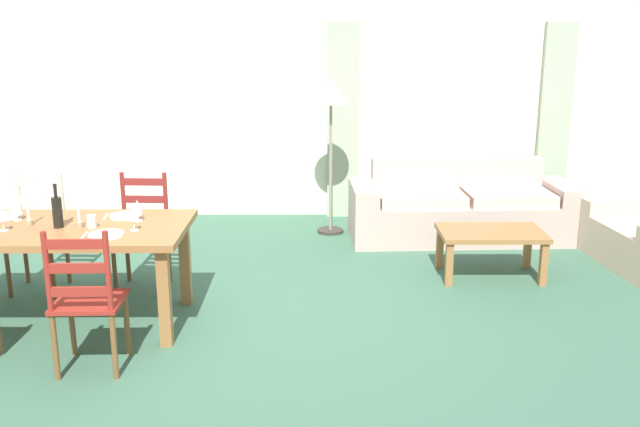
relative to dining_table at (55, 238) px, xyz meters
The scene contains 24 objects.
ground_plane 1.54m from the dining_table, ahead, with size 9.60×9.60×0.02m, color #3B624B.
wall_far 3.57m from the dining_table, 66.70° to the left, with size 9.60×0.16×2.70m, color beige.
curtain_panel_left 3.80m from the dining_table, 54.65° to the left, with size 0.35×0.08×2.20m, color #A5B493.
curtain_panel_right 5.54m from the dining_table, 33.88° to the left, with size 0.35×0.08×2.20m, color #A5B493.
dining_table is the anchor object (origin of this frame).
dining_chair_near_right 0.88m from the dining_table, 58.92° to the right, with size 0.43×0.41×0.96m.
dining_chair_far_left 0.88m from the dining_table, 119.87° to the left, with size 0.43×0.41×0.96m.
dining_chair_far_right 0.90m from the dining_table, 61.03° to the left, with size 0.44×0.42×0.96m.
dinner_plate_near_right 0.52m from the dining_table, 29.05° to the right, with size 0.24×0.24×0.02m, color white.
fork_near_right 0.40m from the dining_table, 39.81° to the right, with size 0.02×0.17×0.01m, color silver.
dinner_plate_far_left 0.52m from the dining_table, 150.95° to the left, with size 0.24×0.24×0.02m, color white.
dinner_plate_far_right 0.52m from the dining_table, 29.05° to the left, with size 0.24×0.24×0.02m, color white.
fork_far_right 0.40m from the dining_table, 39.81° to the left, with size 0.02×0.17×0.01m, color silver.
wine_bottle 0.21m from the dining_table, 36.64° to the right, with size 0.07×0.07×0.32m.
wine_glass_near_left 0.38m from the dining_table, 158.17° to the right, with size 0.06×0.06×0.16m.
wine_glass_near_right 0.65m from the dining_table, 11.24° to the right, with size 0.06×0.06×0.16m.
wine_glass_far_left 0.41m from the dining_table, 154.34° to the left, with size 0.06×0.06×0.16m.
wine_glass_far_right 0.62m from the dining_table, 12.81° to the left, with size 0.06×0.06×0.16m.
coffee_cup_primary 0.32m from the dining_table, ahead, with size 0.07×0.07×0.09m, color beige.
candle_tall 0.24m from the dining_table, behind, with size 0.05×0.05×0.27m.
candle_short 0.24m from the dining_table, 11.31° to the right, with size 0.05×0.05×0.17m.
couch 4.06m from the dining_table, 33.19° to the left, with size 2.31×0.89×0.80m.
coffee_table 3.56m from the dining_table, 16.30° to the left, with size 0.90×0.56×0.42m.
standing_lamp 3.23m from the dining_table, 49.68° to the left, with size 0.40×0.40×1.64m.
Camera 1 is at (0.50, -4.72, 2.11)m, focal length 39.08 mm.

